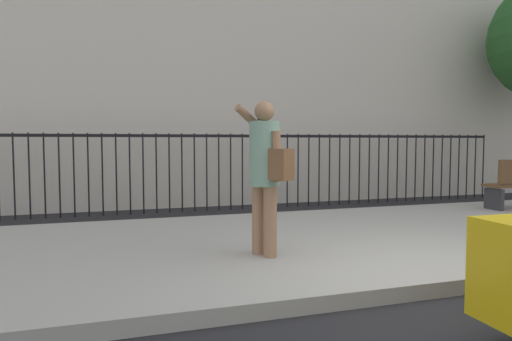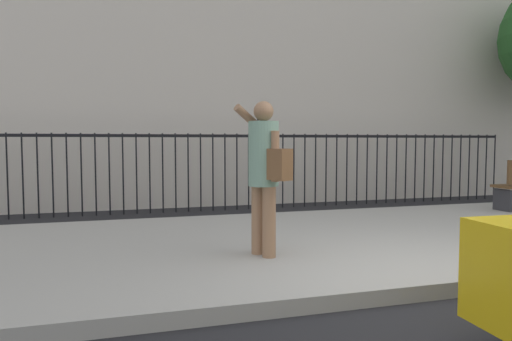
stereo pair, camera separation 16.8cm
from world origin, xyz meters
The scene contains 5 objects.
ground_plane centered at (0.00, 0.00, 0.00)m, with size 60.00×60.00×0.00m, color black.
sidewalk centered at (0.00, 2.20, 0.07)m, with size 28.00×4.40×0.15m, color #9E9B93.
building_facade centered at (0.00, 8.50, 4.64)m, with size 28.00×4.00×9.29m, color beige.
iron_fence centered at (0.00, 5.90, 1.02)m, with size 12.03×0.04×1.60m.
pedestrian_on_phone centered at (-1.42, 1.43, 1.16)m, with size 0.55×0.72×1.74m.
Camera 1 is at (-3.13, -3.43, 1.45)m, focal length 32.38 mm.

